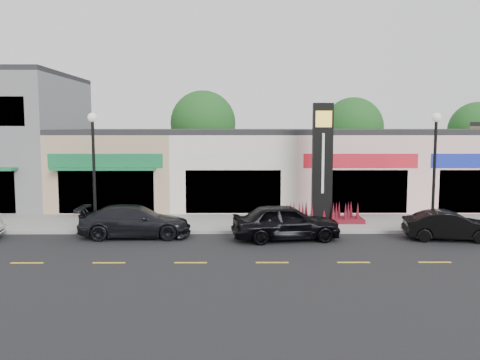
{
  "coord_description": "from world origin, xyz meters",
  "views": [
    {
      "loc": [
        -1.3,
        -21.22,
        5.0
      ],
      "look_at": [
        -1.14,
        4.0,
        2.32
      ],
      "focal_mm": 38.0,
      "sensor_mm": 36.0,
      "label": 1
    }
  ],
  "objects_px": {
    "lamp_west_near": "(94,159)",
    "lamp_east_near": "(435,159)",
    "car_dark_sedan": "(135,221)",
    "pylon_sign": "(322,180)",
    "car_black_sedan": "(286,222)",
    "car_black_conv": "(449,226)"
  },
  "relations": [
    {
      "from": "lamp_west_near",
      "to": "lamp_east_near",
      "type": "relative_size",
      "value": 1.0
    },
    {
      "from": "car_dark_sedan",
      "to": "lamp_west_near",
      "type": "bearing_deg",
      "value": 60.27
    },
    {
      "from": "lamp_east_near",
      "to": "pylon_sign",
      "type": "distance_m",
      "value": 5.42
    },
    {
      "from": "lamp_east_near",
      "to": "car_black_sedan",
      "type": "distance_m",
      "value": 7.82
    },
    {
      "from": "pylon_sign",
      "to": "car_black_sedan",
      "type": "relative_size",
      "value": 1.27
    },
    {
      "from": "car_dark_sedan",
      "to": "pylon_sign",
      "type": "bearing_deg",
      "value": -74.29
    },
    {
      "from": "car_black_sedan",
      "to": "car_dark_sedan",
      "type": "bearing_deg",
      "value": 76.42
    },
    {
      "from": "lamp_west_near",
      "to": "lamp_east_near",
      "type": "distance_m",
      "value": 16.0
    },
    {
      "from": "lamp_west_near",
      "to": "lamp_east_near",
      "type": "height_order",
      "value": "same"
    },
    {
      "from": "pylon_sign",
      "to": "car_black_sedan",
      "type": "xyz_separation_m",
      "value": [
        -2.14,
        -3.43,
        -1.47
      ]
    },
    {
      "from": "lamp_west_near",
      "to": "car_black_sedan",
      "type": "xyz_separation_m",
      "value": [
        8.86,
        -1.73,
        -2.67
      ]
    },
    {
      "from": "car_black_conv",
      "to": "car_dark_sedan",
      "type": "bearing_deg",
      "value": 94.85
    },
    {
      "from": "car_black_sedan",
      "to": "lamp_east_near",
      "type": "bearing_deg",
      "value": -84.73
    },
    {
      "from": "pylon_sign",
      "to": "car_black_sedan",
      "type": "distance_m",
      "value": 4.3
    },
    {
      "from": "lamp_east_near",
      "to": "pylon_sign",
      "type": "height_order",
      "value": "pylon_sign"
    },
    {
      "from": "car_dark_sedan",
      "to": "car_black_conv",
      "type": "relative_size",
      "value": 1.28
    },
    {
      "from": "pylon_sign",
      "to": "lamp_west_near",
      "type": "bearing_deg",
      "value": -171.23
    },
    {
      "from": "pylon_sign",
      "to": "car_dark_sedan",
      "type": "xyz_separation_m",
      "value": [
        -8.9,
        -2.81,
        -1.55
      ]
    },
    {
      "from": "lamp_west_near",
      "to": "pylon_sign",
      "type": "height_order",
      "value": "pylon_sign"
    },
    {
      "from": "lamp_east_near",
      "to": "car_black_sedan",
      "type": "bearing_deg",
      "value": -166.38
    },
    {
      "from": "car_dark_sedan",
      "to": "car_black_sedan",
      "type": "distance_m",
      "value": 6.79
    },
    {
      "from": "lamp_east_near",
      "to": "lamp_west_near",
      "type": "bearing_deg",
      "value": 180.0
    }
  ]
}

